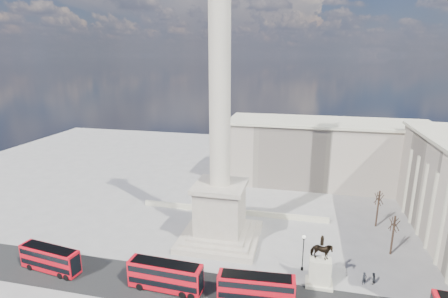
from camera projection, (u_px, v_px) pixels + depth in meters
ground at (213, 253)px, 59.70m from camera, size 180.00×180.00×0.00m
asphalt_road at (230, 295)px, 49.20m from camera, size 120.00×9.00×0.01m
nelsons_column at (220, 173)px, 61.06m from camera, size 14.00×14.00×49.85m
balustrade_wall at (232, 211)px, 74.62m from camera, size 40.00×0.60×1.10m
building_northeast at (326, 152)px, 90.88m from camera, size 51.00×17.00×16.60m
red_bus_a at (51, 259)px, 54.24m from camera, size 10.32×3.66×4.10m
red_bus_b at (166, 276)px, 49.84m from camera, size 10.91×2.98×4.38m
red_bus_c at (256, 289)px, 47.21m from camera, size 10.53×3.11×4.21m
victorian_lamp at (303, 250)px, 54.12m from camera, size 0.52×0.52×6.04m
equestrian_statue at (320, 268)px, 50.75m from camera, size 3.87×2.90×8.09m
bare_tree_mid at (395, 223)px, 57.97m from camera, size 1.95×1.95×7.40m
bare_tree_far at (379, 197)px, 67.60m from camera, size 1.92×1.92×7.83m
pedestrian_walking at (364, 278)px, 51.38m from camera, size 0.84×0.74×1.94m
pedestrian_standing at (373, 278)px, 51.47m from camera, size 1.12×1.11×1.83m
pedestrian_crossing at (324, 262)px, 55.75m from camera, size 0.58×1.07×1.73m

